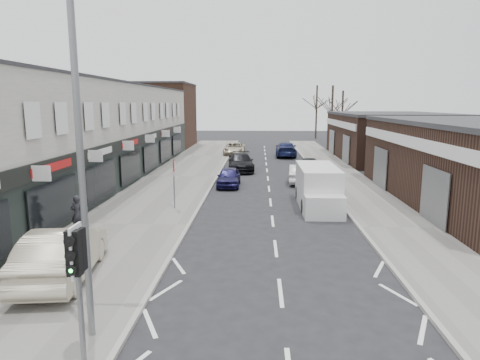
# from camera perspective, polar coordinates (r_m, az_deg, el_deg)

# --- Properties ---
(ground) EXTENTS (160.00, 160.00, 0.00)m
(ground) POSITION_cam_1_polar(r_m,az_deg,el_deg) (11.66, 5.92, -18.83)
(ground) COLOR black
(ground) RESTS_ON ground
(pavement_left) EXTENTS (5.50, 64.00, 0.12)m
(pavement_left) POSITION_cam_1_polar(r_m,az_deg,el_deg) (33.22, -7.99, 0.40)
(pavement_left) COLOR slate
(pavement_left) RESTS_ON ground
(pavement_right) EXTENTS (3.50, 64.00, 0.12)m
(pavement_right) POSITION_cam_1_polar(r_m,az_deg,el_deg) (33.28, 13.68, 0.23)
(pavement_right) COLOR slate
(pavement_right) RESTS_ON ground
(shop_terrace_left) EXTENTS (8.00, 41.00, 7.10)m
(shop_terrace_left) POSITION_cam_1_polar(r_m,az_deg,el_deg) (32.39, -20.85, 5.81)
(shop_terrace_left) COLOR beige
(shop_terrace_left) RESTS_ON ground
(brick_block_far) EXTENTS (8.00, 10.00, 8.00)m
(brick_block_far) POSITION_cam_1_polar(r_m,az_deg,el_deg) (56.67, -10.61, 8.35)
(brick_block_far) COLOR #492D1F
(brick_block_far) RESTS_ON ground
(right_unit_far) EXTENTS (10.00, 16.00, 4.50)m
(right_unit_far) POSITION_cam_1_polar(r_m,az_deg,el_deg) (46.23, 19.23, 5.41)
(right_unit_far) COLOR #331F17
(right_unit_far) RESTS_ON ground
(tree_far_a) EXTENTS (3.60, 3.60, 8.00)m
(tree_far_a) POSITION_cam_1_polar(r_m,az_deg,el_deg) (59.25, 12.01, 4.49)
(tree_far_a) COLOR #382D26
(tree_far_a) RESTS_ON ground
(tree_far_b) EXTENTS (3.60, 3.60, 7.50)m
(tree_far_b) POSITION_cam_1_polar(r_m,az_deg,el_deg) (65.57, 13.32, 4.97)
(tree_far_b) COLOR #382D26
(tree_far_b) RESTS_ON ground
(tree_far_c) EXTENTS (3.60, 3.60, 8.50)m
(tree_far_c) POSITION_cam_1_polar(r_m,az_deg,el_deg) (71.00, 10.04, 5.46)
(tree_far_c) COLOR #382D26
(tree_far_c) RESTS_ON ground
(traffic_light) EXTENTS (0.28, 0.60, 3.10)m
(traffic_light) POSITION_cam_1_polar(r_m,az_deg,el_deg) (9.53, -20.91, -10.31)
(traffic_light) COLOR slate
(traffic_light) RESTS_ON pavement_left
(street_lamp) EXTENTS (2.23, 0.22, 8.00)m
(street_lamp) POSITION_cam_1_polar(r_m,az_deg,el_deg) (10.19, -19.65, 3.83)
(street_lamp) COLOR slate
(street_lamp) RESTS_ON pavement_left
(warning_sign) EXTENTS (0.12, 0.80, 2.70)m
(warning_sign) POSITION_cam_1_polar(r_m,az_deg,el_deg) (22.88, -8.74, 1.41)
(warning_sign) COLOR slate
(warning_sign) RESTS_ON pavement_left
(white_van) EXTENTS (2.05, 5.75, 2.24)m
(white_van) POSITION_cam_1_polar(r_m,az_deg,el_deg) (23.92, 10.34, -1.04)
(white_van) COLOR white
(white_van) RESTS_ON ground
(sedan_on_pavement) EXTENTS (2.39, 5.20, 1.65)m
(sedan_on_pavement) POSITION_cam_1_polar(r_m,az_deg,el_deg) (14.96, -22.56, -8.93)
(sedan_on_pavement) COLOR #BBB095
(sedan_on_pavement) RESTS_ON pavement_left
(pedestrian) EXTENTS (0.62, 0.42, 1.66)m
(pedestrian) POSITION_cam_1_polar(r_m,az_deg,el_deg) (19.71, -20.83, -4.28)
(pedestrian) COLOR black
(pedestrian) RESTS_ON pavement_left
(parked_car_left_a) EXTENTS (1.53, 3.79, 1.29)m
(parked_car_left_a) POSITION_cam_1_polar(r_m,az_deg,el_deg) (29.46, -1.51, 0.41)
(parked_car_left_a) COLOR #16143E
(parked_car_left_a) RESTS_ON ground
(parked_car_left_b) EXTENTS (2.49, 5.23, 1.47)m
(parked_car_left_b) POSITION_cam_1_polar(r_m,az_deg,el_deg) (36.22, 0.11, 2.39)
(parked_car_left_b) COLOR black
(parked_car_left_b) RESTS_ON ground
(parked_car_left_c) EXTENTS (2.33, 5.01, 1.39)m
(parked_car_left_c) POSITION_cam_1_polar(r_m,az_deg,el_deg) (47.39, -0.73, 4.18)
(parked_car_left_c) COLOR #B3A78F
(parked_car_left_c) RESTS_ON ground
(parked_car_right_a) EXTENTS (1.75, 4.13, 1.32)m
(parked_car_right_a) POSITION_cam_1_polar(r_m,az_deg,el_deg) (31.01, 7.92, 0.84)
(parked_car_right_a) COLOR silver
(parked_car_right_a) RESTS_ON ground
(parked_car_right_b) EXTENTS (1.71, 3.85, 1.29)m
(parked_car_right_b) POSITION_cam_1_polar(r_m,az_deg,el_deg) (36.08, 9.21, 2.08)
(parked_car_right_b) COLOR black
(parked_car_right_b) RESTS_ON ground
(parked_car_right_c) EXTENTS (2.34, 5.42, 1.55)m
(parked_car_right_c) POSITION_cam_1_polar(r_m,az_deg,el_deg) (46.37, 6.14, 4.10)
(parked_car_right_c) COLOR #14193E
(parked_car_right_c) RESTS_ON ground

